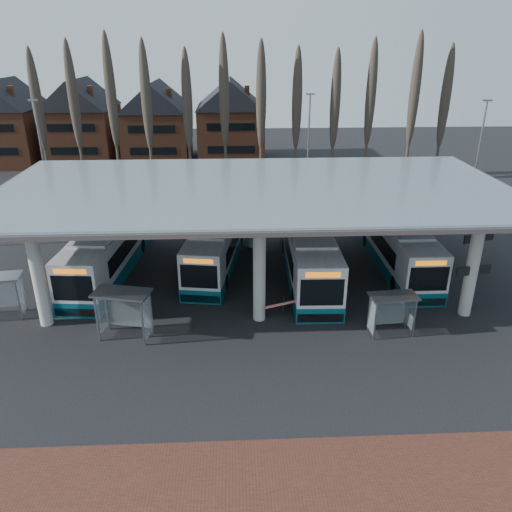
{
  "coord_description": "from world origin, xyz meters",
  "views": [
    {
      "loc": [
        -1.36,
        -22.35,
        14.71
      ],
      "look_at": [
        0.03,
        7.0,
        1.97
      ],
      "focal_mm": 35.0,
      "sensor_mm": 36.0,
      "label": 1
    }
  ],
  "objects_px": {
    "bus_1": "(217,243)",
    "shelter_2": "(392,305)",
    "bus_0": "(109,250)",
    "bus_2": "(308,251)",
    "bus_3": "(396,244)",
    "shelter_1": "(124,303)"
  },
  "relations": [
    {
      "from": "bus_2",
      "to": "shelter_1",
      "type": "distance_m",
      "value": 12.99
    },
    {
      "from": "bus_0",
      "to": "shelter_2",
      "type": "xyz_separation_m",
      "value": [
        16.89,
        -8.62,
        0.06
      ]
    },
    {
      "from": "bus_0",
      "to": "shelter_1",
      "type": "relative_size",
      "value": 3.98
    },
    {
      "from": "bus_3",
      "to": "bus_2",
      "type": "bearing_deg",
      "value": -168.64
    },
    {
      "from": "bus_0",
      "to": "bus_2",
      "type": "distance_m",
      "value": 13.5
    },
    {
      "from": "bus_0",
      "to": "bus_1",
      "type": "distance_m",
      "value": 7.41
    },
    {
      "from": "shelter_2",
      "to": "bus_0",
      "type": "bearing_deg",
      "value": 148.08
    },
    {
      "from": "bus_3",
      "to": "shelter_2",
      "type": "xyz_separation_m",
      "value": [
        -3.0,
        -8.82,
        0.09
      ]
    },
    {
      "from": "bus_1",
      "to": "shelter_2",
      "type": "xyz_separation_m",
      "value": [
        9.55,
        -9.65,
        0.13
      ]
    },
    {
      "from": "bus_1",
      "to": "bus_2",
      "type": "relative_size",
      "value": 0.94
    },
    {
      "from": "shelter_1",
      "to": "shelter_2",
      "type": "height_order",
      "value": "shelter_1"
    },
    {
      "from": "bus_2",
      "to": "shelter_2",
      "type": "distance_m",
      "value": 8.32
    },
    {
      "from": "bus_1",
      "to": "bus_0",
      "type": "bearing_deg",
      "value": -163.11
    },
    {
      "from": "bus_0",
      "to": "shelter_1",
      "type": "distance_m",
      "value": 8.72
    },
    {
      "from": "shelter_2",
      "to": "bus_2",
      "type": "bearing_deg",
      "value": 109.52
    },
    {
      "from": "bus_0",
      "to": "bus_2",
      "type": "bearing_deg",
      "value": 0.87
    },
    {
      "from": "bus_1",
      "to": "bus_2",
      "type": "bearing_deg",
      "value": -9.88
    },
    {
      "from": "bus_2",
      "to": "shelter_2",
      "type": "relative_size",
      "value": 4.97
    },
    {
      "from": "bus_2",
      "to": "shelter_2",
      "type": "height_order",
      "value": "bus_2"
    },
    {
      "from": "bus_2",
      "to": "bus_3",
      "type": "relative_size",
      "value": 1.05
    },
    {
      "from": "shelter_1",
      "to": "shelter_2",
      "type": "relative_size",
      "value": 1.22
    },
    {
      "from": "bus_1",
      "to": "shelter_2",
      "type": "bearing_deg",
      "value": -36.4
    }
  ]
}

